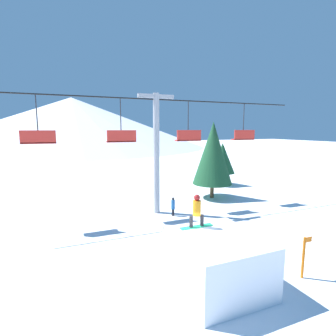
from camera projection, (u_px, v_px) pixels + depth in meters
name	position (u px, v px, depth m)	size (l,w,h in m)	color
ground_plane	(189.00, 292.00, 9.09)	(220.00, 220.00, 0.00)	white
mountain_ridge	(72.00, 123.00, 81.99)	(82.18, 82.18, 15.32)	silver
snow_ramp	(217.00, 262.00, 9.32)	(2.91, 3.24, 1.89)	white
snowboarder	(197.00, 211.00, 9.98)	(1.35, 0.31, 1.29)	#1E9E6B
chairlift	(157.00, 142.00, 17.10)	(21.74, 0.44, 7.90)	#9E9EA3
pine_tree_near	(213.00, 153.00, 21.16)	(3.21, 3.21, 6.22)	#4C3823
pine_tree_far	(222.00, 158.00, 26.27)	(2.52, 2.52, 4.27)	#4C3823
trail_marker	(304.00, 256.00, 9.88)	(0.41, 0.10, 1.62)	orange
distant_skier	(173.00, 206.00, 17.06)	(0.24, 0.24, 1.23)	black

